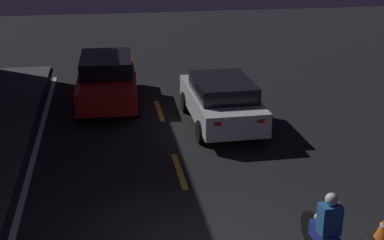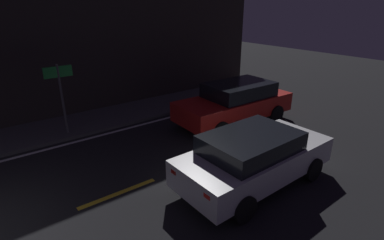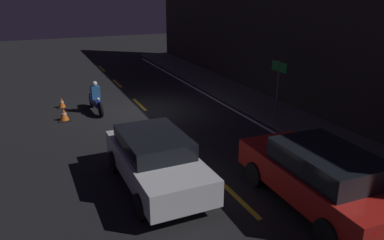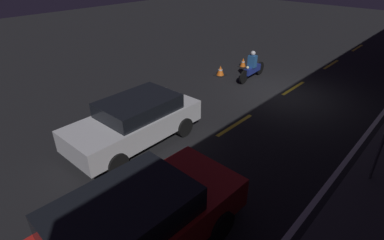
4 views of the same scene
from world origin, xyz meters
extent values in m
plane|color=black|center=(0.00, 0.00, 0.00)|extent=(56.00, 56.00, 0.00)
cube|color=#424244|center=(0.00, 4.97, 0.05)|extent=(28.00, 2.28, 0.11)
cube|color=#2D2826|center=(0.00, 6.27, 3.57)|extent=(28.00, 0.30, 7.13)
cube|color=gold|center=(-10.00, 0.00, 0.00)|extent=(2.00, 0.14, 0.01)
cube|color=gold|center=(-5.50, 0.00, 0.00)|extent=(2.00, 0.14, 0.01)
cube|color=gold|center=(-1.00, 0.00, 0.00)|extent=(2.00, 0.14, 0.01)
cube|color=gold|center=(3.50, 0.00, 0.00)|extent=(2.00, 0.14, 0.01)
cube|color=gold|center=(8.00, 0.00, 0.00)|extent=(2.00, 0.14, 0.01)
cube|color=silver|center=(0.00, 3.58, 0.00)|extent=(25.20, 0.14, 0.01)
cube|color=silver|center=(6.50, -1.68, 0.65)|extent=(4.24, 1.82, 0.67)
cube|color=black|center=(6.29, -1.68, 1.21)|extent=(2.34, 1.62, 0.45)
cube|color=red|center=(4.42, -1.13, 0.82)|extent=(0.06, 0.20, 0.10)
cube|color=red|center=(4.43, -2.28, 0.82)|extent=(0.06, 0.20, 0.10)
cylinder|color=black|center=(7.80, -0.80, 0.32)|extent=(0.63, 0.19, 0.63)
cylinder|color=black|center=(7.82, -2.52, 0.32)|extent=(0.63, 0.19, 0.63)
cylinder|color=black|center=(5.18, -0.83, 0.32)|extent=(0.63, 0.19, 0.63)
cylinder|color=black|center=(5.20, -2.56, 0.32)|extent=(0.63, 0.19, 0.63)
cube|color=red|center=(9.00, 1.60, 0.69)|extent=(4.62, 1.96, 0.70)
cube|color=black|center=(9.23, 1.59, 1.30)|extent=(2.56, 1.72, 0.53)
cube|color=red|center=(11.24, 0.94, 0.86)|extent=(0.07, 0.20, 0.10)
cylinder|color=black|center=(7.56, 0.74, 0.34)|extent=(0.68, 0.20, 0.68)
cylinder|color=black|center=(7.61, 2.54, 0.34)|extent=(0.68, 0.20, 0.68)
cylinder|color=black|center=(10.39, 0.66, 0.34)|extent=(0.68, 0.20, 0.68)
cylinder|color=black|center=(0.05, -1.97, 0.32)|extent=(0.64, 0.12, 0.64)
cylinder|color=black|center=(-1.51, -2.07, 0.32)|extent=(0.64, 0.14, 0.64)
cube|color=navy|center=(-0.73, -2.02, 0.47)|extent=(1.21, 0.32, 0.30)
sphere|color=#F2EABF|center=(-0.22, -1.98, 0.70)|extent=(0.14, 0.14, 0.14)
cube|color=#265999|center=(-0.63, -2.01, 0.89)|extent=(0.30, 0.38, 0.55)
sphere|color=silver|center=(-0.63, -2.01, 1.28)|extent=(0.22, 0.22, 0.22)
cube|color=black|center=(-1.92, -3.33, 0.01)|extent=(0.40, 0.40, 0.03)
cone|color=orange|center=(-1.92, -3.33, 0.26)|extent=(0.31, 0.31, 0.45)
cylinder|color=white|center=(-1.92, -3.33, 0.28)|extent=(0.17, 0.17, 0.05)
cube|color=black|center=(-0.08, -3.42, 0.01)|extent=(0.48, 0.48, 0.03)
cone|color=orange|center=(-0.08, -3.42, 0.26)|extent=(0.37, 0.37, 0.47)
cylinder|color=white|center=(-0.08, -3.42, 0.29)|extent=(0.20, 0.20, 0.06)
cylinder|color=#4C4C51|center=(3.56, 4.31, 1.31)|extent=(0.08, 0.08, 2.40)
cube|color=#198C33|center=(3.56, 4.31, 2.26)|extent=(0.90, 0.05, 0.36)
camera|label=1|loc=(-8.12, 1.64, 5.66)|focal=50.00mm
camera|label=2|loc=(1.20, -6.00, 4.37)|focal=28.00mm
camera|label=3|loc=(15.16, -4.45, 5.08)|focal=35.00mm
camera|label=4|loc=(11.20, 5.02, 5.20)|focal=28.00mm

